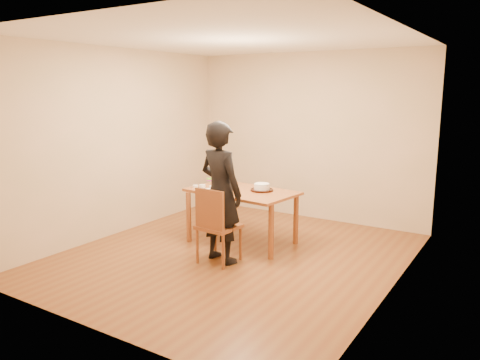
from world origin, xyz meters
The scene contains 16 objects.
room_shell centered at (0.00, 0.34, 1.35)m, with size 4.00×4.50×2.70m.
dining_table centered at (-0.19, 0.51, 0.73)m, with size 1.45×0.86×0.04m, color brown.
dining_chair centered at (-0.04, -0.27, 0.45)m, with size 0.45×0.45×0.04m, color brown.
cake_plate centered at (0.06, 0.62, 0.76)m, with size 0.31×0.31×0.02m, color #B52B0C.
cake centered at (0.06, 0.62, 0.81)m, with size 0.21×0.21×0.07m, color white.
frosting_dome centered at (0.06, 0.62, 0.85)m, with size 0.21×0.21×0.03m, color white.
frosting_tub centered at (-0.42, 0.06, 0.79)m, with size 0.09×0.09×0.08m, color white.
frosting_lid centered at (-0.53, 0.08, 0.75)m, with size 0.09×0.09×0.01m, color #18249F.
frosting_dollop centered at (-0.53, 0.08, 0.76)m, with size 0.04×0.04×0.02m, color white.
ramekin_green centered at (-0.83, 0.31, 0.77)m, with size 0.08×0.08×0.04m, color white.
ramekin_yellow centered at (-0.59, 0.37, 0.77)m, with size 0.09×0.09×0.04m, color white.
ramekin_multi centered at (-0.75, 0.36, 0.77)m, with size 0.09×0.09×0.04m, color white.
candy_box_pink centered at (-0.95, 0.84, 0.76)m, with size 0.12×0.06×0.02m, color #EC3784.
candy_box_green centered at (-0.96, 0.85, 0.78)m, with size 0.12×0.06×0.02m, color green.
spatula centered at (-0.38, 0.13, 0.75)m, with size 0.16×0.01×0.01m, color black.
person centered at (-0.04, -0.22, 0.87)m, with size 0.64×0.42×1.74m, color black.
Camera 1 is at (3.14, -4.81, 2.11)m, focal length 35.00 mm.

